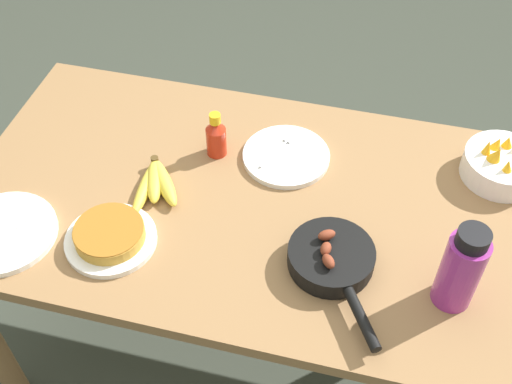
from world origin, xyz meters
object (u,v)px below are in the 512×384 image
at_px(empty_plate_far_left, 4,233).
at_px(empty_plate_near_front, 286,156).
at_px(banana_bunch, 156,183).
at_px(frittata_plate_center, 110,236).
at_px(fruit_bowl_mango, 503,164).
at_px(hot_sauce_bottle, 216,137).
at_px(water_bottle, 461,269).
at_px(skillet, 332,259).

bearing_deg(empty_plate_far_left, empty_plate_near_front, 35.15).
relative_size(banana_bunch, frittata_plate_center, 0.94).
relative_size(empty_plate_far_left, fruit_bowl_mango, 1.26).
xyz_separation_m(empty_plate_near_front, hot_sauce_bottle, (-0.19, -0.02, 0.05)).
relative_size(banana_bunch, hot_sauce_bottle, 1.53).
height_order(fruit_bowl_mango, water_bottle, water_bottle).
distance_m(banana_bunch, fruit_bowl_mango, 0.89).
height_order(banana_bunch, fruit_bowl_mango, fruit_bowl_mango).
distance_m(banana_bunch, hot_sauce_bottle, 0.20).
xyz_separation_m(banana_bunch, fruit_bowl_mango, (0.85, 0.26, 0.02)).
xyz_separation_m(fruit_bowl_mango, hot_sauce_bottle, (-0.74, -0.10, 0.02)).
distance_m(empty_plate_near_front, water_bottle, 0.57).
bearing_deg(water_bottle, skillet, 176.27).
bearing_deg(empty_plate_near_front, frittata_plate_center, -132.14).
height_order(frittata_plate_center, empty_plate_far_left, frittata_plate_center).
bearing_deg(empty_plate_far_left, water_bottle, 4.52).
height_order(empty_plate_far_left, water_bottle, water_bottle).
height_order(empty_plate_near_front, fruit_bowl_mango, fruit_bowl_mango).
height_order(banana_bunch, empty_plate_near_front, banana_bunch).
height_order(empty_plate_near_front, empty_plate_far_left, same).
relative_size(frittata_plate_center, fruit_bowl_mango, 1.08).
bearing_deg(empty_plate_near_front, water_bottle, -37.32).
bearing_deg(empty_plate_near_front, banana_bunch, -148.17).
height_order(banana_bunch, hot_sauce_bottle, hot_sauce_bottle).
bearing_deg(frittata_plate_center, water_bottle, 2.81).
distance_m(skillet, fruit_bowl_mango, 0.55).
distance_m(skillet, frittata_plate_center, 0.52).
bearing_deg(empty_plate_far_left, fruit_bowl_mango, 23.36).
bearing_deg(water_bottle, frittata_plate_center, -177.19).
distance_m(fruit_bowl_mango, water_bottle, 0.43).
bearing_deg(fruit_bowl_mango, banana_bunch, -162.95).
xyz_separation_m(empty_plate_near_front, water_bottle, (0.45, -0.34, 0.10)).
relative_size(empty_plate_near_front, hot_sauce_bottle, 1.73).
height_order(skillet, hot_sauce_bottle, hot_sauce_bottle).
distance_m(banana_bunch, skillet, 0.50).
distance_m(frittata_plate_center, empty_plate_far_left, 0.26).
relative_size(empty_plate_near_front, water_bottle, 1.03).
distance_m(empty_plate_far_left, hot_sauce_bottle, 0.58).
bearing_deg(empty_plate_near_front, hot_sauce_bottle, -172.78).
bearing_deg(fruit_bowl_mango, hot_sauce_bottle, -172.38).
xyz_separation_m(banana_bunch, empty_plate_far_left, (-0.30, -0.24, -0.01)).
bearing_deg(skillet, empty_plate_far_left, -113.55).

